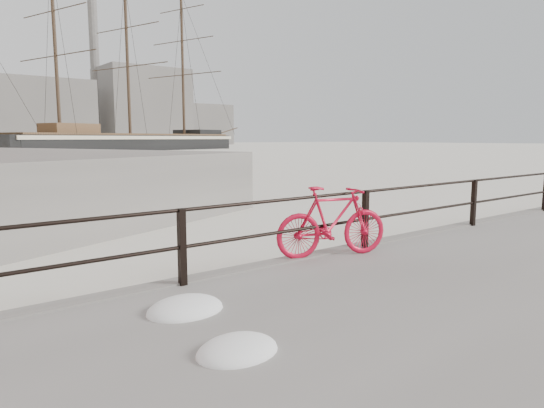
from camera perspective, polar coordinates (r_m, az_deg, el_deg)
ground at (r=11.55m, az=21.76°, el=-3.96°), size 400.00×400.00×0.00m
guardrail at (r=11.34m, az=22.63°, el=0.15°), size 28.00×0.10×1.00m
bicycle at (r=7.76m, az=7.11°, el=-2.05°), size 1.88×0.87×1.14m
barque_black at (r=92.06m, az=-16.26°, el=6.07°), size 64.02×37.86×34.37m
industrial_west at (r=148.82m, az=-26.79°, el=9.56°), size 32.00×18.00×18.00m
industrial_mid at (r=164.29m, az=-14.96°, el=10.92°), size 26.00×20.00×24.00m
industrial_east at (r=178.77m, az=-8.66°, el=9.21°), size 20.00×16.00×14.00m
smokestack at (r=165.23m, az=-20.06°, el=14.18°), size 2.80×2.80×44.00m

